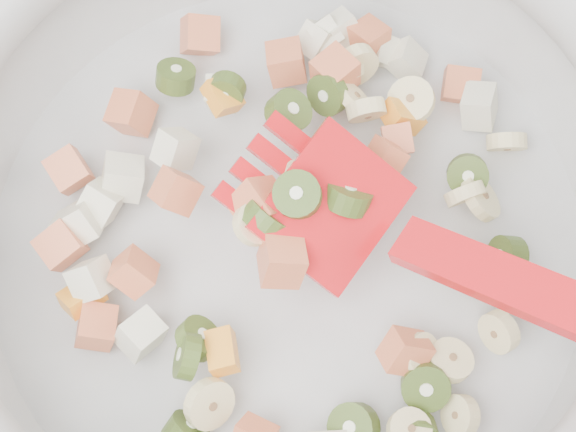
{
  "coord_description": "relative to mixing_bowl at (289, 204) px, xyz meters",
  "views": [
    {
      "loc": [
        -0.07,
        1.32,
        1.4
      ],
      "look_at": [
        -0.06,
        1.51,
        0.95
      ],
      "focal_mm": 55.0,
      "sensor_mm": 36.0,
      "label": 1
    }
  ],
  "objects": [
    {
      "name": "mixing_bowl",
      "position": [
        0.0,
        0.0,
        0.0
      ],
      "size": [
        0.47,
        0.44,
        0.17
      ],
      "color": "beige",
      "rests_on": "counter"
    }
  ]
}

